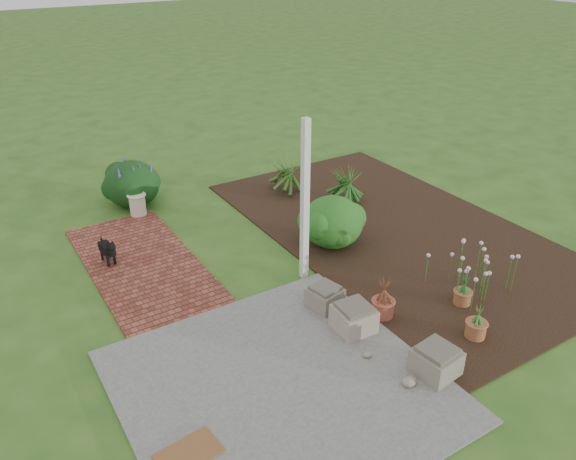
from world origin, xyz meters
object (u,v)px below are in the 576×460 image
cream_ceramic_urn (138,204)px  evergreen_shrub (333,221)px  black_dog (108,249)px  stone_trough_near (436,362)px

cream_ceramic_urn → evergreen_shrub: evergreen_shrub is taller
cream_ceramic_urn → evergreen_shrub: size_ratio=0.39×
cream_ceramic_urn → black_dog: bearing=-123.2°
stone_trough_near → evergreen_shrub: size_ratio=0.46×
cream_ceramic_urn → evergreen_shrub: (2.42, -2.80, 0.23)m
black_dog → cream_ceramic_urn: (0.97, 1.48, -0.06)m
evergreen_shrub → cream_ceramic_urn: bearing=130.7°
stone_trough_near → cream_ceramic_urn: size_ratio=1.19×
stone_trough_near → evergreen_shrub: (0.82, 3.23, 0.27)m
black_dog → evergreen_shrub: bearing=-28.0°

